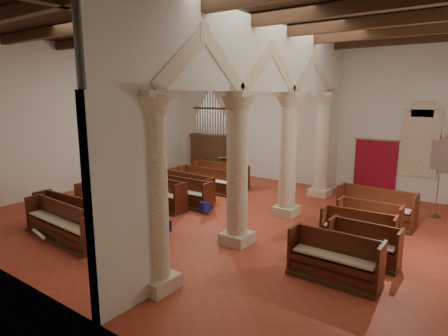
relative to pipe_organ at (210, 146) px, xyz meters
The scene contains 31 objects.
floor 7.24m from the pipe_organ, 50.71° to the right, with size 14.00×14.00×0.00m, color maroon.
ceiling 8.48m from the pipe_organ, 50.71° to the right, with size 14.00×14.00×0.00m, color black.
wall_back 4.81m from the pipe_organ, ahead, with size 14.00×0.02×6.00m, color beige.
wall_front 12.46m from the pipe_organ, 68.63° to the right, with size 14.00×0.02×6.00m, color beige.
wall_left 6.26m from the pipe_organ, 114.44° to the right, with size 0.02×12.00×6.00m, color beige.
ceiling_beams 8.38m from the pipe_organ, 50.71° to the right, with size 13.80×11.80×0.30m, color #3D2513, non-canonical shape.
arcade 8.65m from the pipe_organ, 41.12° to the right, with size 0.90×11.90×6.00m.
window_back 9.55m from the pipe_organ, ahead, with size 1.00×0.03×2.20m, color #35775A.
pipe_organ is the anchor object (origin of this frame).
lectern 2.42m from the pipe_organ, 35.34° to the right, with size 0.60×0.63×1.22m.
dossal_curtain 8.01m from the pipe_organ, ahead, with size 1.80×0.07×2.17m.
processional_banner 10.51m from the pipe_organ, ahead, with size 0.61×0.78×2.75m.
hymnal_box_a 10.90m from the pipe_organ, 66.04° to the right, with size 0.37×0.30×0.37m, color navy.
hymnal_box_b 8.80m from the pipe_organ, 60.99° to the right, with size 0.32×0.26×0.32m, color navy.
hymnal_box_c 6.92m from the pipe_organ, 53.97° to the right, with size 0.31×0.25×0.31m, color #151691.
tube_heater_a 10.21m from the pipe_organ, 80.73° to the right, with size 0.09×0.09×0.89m, color white.
tube_heater_b 9.55m from the pipe_organ, 78.32° to the right, with size 0.09×0.09×0.89m, color white.
nave_pew_0 9.98m from the pipe_organ, 76.94° to the right, with size 3.11×0.86×1.02m.
nave_pew_1 9.44m from the pipe_organ, 77.75° to the right, with size 3.09×0.79×1.06m.
nave_pew_2 8.36m from the pipe_organ, 74.13° to the right, with size 3.15×0.85×1.11m.
nave_pew_3 7.65m from the pipe_organ, 73.21° to the right, with size 2.82×0.72×0.96m.
nave_pew_4 6.37m from the pipe_organ, 71.43° to the right, with size 2.85×0.85×1.07m.
nave_pew_5 5.89m from the pipe_organ, 64.12° to the right, with size 2.76×0.72×1.00m.
nave_pew_6 4.91m from the pipe_organ, 65.51° to the right, with size 2.94×0.82×0.96m.
nave_pew_7 3.96m from the pipe_organ, 54.74° to the right, with size 2.79×0.68×0.96m.
nave_pew_8 3.24m from the pipe_organ, 44.24° to the right, with size 2.65×0.73×1.04m.
aisle_pew_0 11.90m from the pipe_organ, 39.35° to the right, with size 1.97×0.72×1.06m.
aisle_pew_1 11.35m from the pipe_organ, 33.43° to the right, with size 1.67×0.69×0.97m.
aisle_pew_2 10.66m from the pipe_organ, 31.22° to the right, with size 1.88×0.78×1.02m.
aisle_pew_3 10.16m from the pipe_organ, 25.99° to the right, with size 1.72×0.70×1.02m.
aisle_pew_4 9.58m from the pipe_organ, 19.84° to the right, with size 2.33×0.86×1.13m.
Camera 1 is at (7.13, -9.54, 3.99)m, focal length 30.00 mm.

